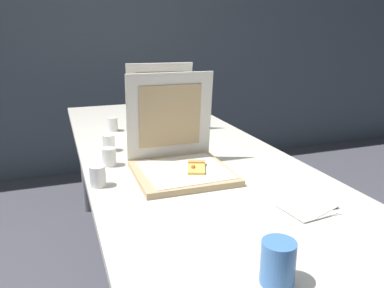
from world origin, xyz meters
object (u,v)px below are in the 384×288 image
(pizza_box_front, at_px, (180,159))
(cup_white_far, at_px, (113,124))
(cup_white_mid, at_px, (109,143))
(napkin_pile, at_px, (308,207))
(table, at_px, (175,157))
(cup_white_near_center, at_px, (109,157))
(cup_printed_front, at_px, (278,263))
(cup_white_near_left, at_px, (98,176))
(pizza_box_middle, at_px, (164,125))

(pizza_box_front, height_order, cup_white_far, pizza_box_front)
(cup_white_mid, xyz_separation_m, napkin_pile, (0.48, -0.78, -0.03))
(table, height_order, cup_white_near_center, cup_white_near_center)
(cup_white_near_center, bearing_deg, napkin_pile, -49.17)
(pizza_box_front, relative_size, cup_white_far, 5.04)
(cup_printed_front, bearing_deg, cup_white_near_center, 104.82)
(cup_white_mid, height_order, cup_white_near_center, same)
(cup_white_far, height_order, cup_printed_front, cup_printed_front)
(cup_white_mid, bearing_deg, cup_white_near_left, -103.22)
(napkin_pile, bearing_deg, cup_printed_front, -135.64)
(napkin_pile, bearing_deg, cup_white_far, 110.01)
(table, xyz_separation_m, cup_white_near_center, (-0.32, -0.15, 0.08))
(pizza_box_front, height_order, cup_white_near_left, pizza_box_front)
(pizza_box_middle, height_order, cup_white_mid, pizza_box_middle)
(cup_white_near_left, relative_size, cup_printed_front, 0.74)
(table, relative_size, napkin_pile, 13.04)
(napkin_pile, bearing_deg, cup_white_near_center, 130.83)
(napkin_pile, bearing_deg, cup_white_mid, 121.55)
(pizza_box_middle, bearing_deg, pizza_box_front, -95.13)
(pizza_box_front, xyz_separation_m, cup_white_far, (-0.14, 0.71, -0.02))
(pizza_box_middle, xyz_separation_m, cup_white_far, (-0.23, 0.16, -0.02))
(cup_white_near_left, distance_m, napkin_pile, 0.69)
(cup_white_near_center, bearing_deg, cup_white_near_left, -108.58)
(cup_white_far, xyz_separation_m, cup_printed_front, (0.13, -1.40, 0.01))
(pizza_box_middle, xyz_separation_m, napkin_pile, (0.18, -0.96, -0.05))
(cup_white_near_center, height_order, napkin_pile, cup_white_near_center)
(table, relative_size, cup_white_far, 31.49)
(cup_white_near_center, xyz_separation_m, napkin_pile, (0.50, -0.58, -0.03))
(pizza_box_front, bearing_deg, cup_white_near_left, -173.59)
(pizza_box_front, height_order, pizza_box_middle, pizza_box_front)
(cup_white_mid, relative_size, cup_white_near_left, 1.00)
(pizza_box_front, xyz_separation_m, cup_white_near_center, (-0.24, 0.17, -0.02))
(cup_white_far, xyz_separation_m, cup_white_near_center, (-0.09, -0.54, 0.00))
(pizza_box_front, relative_size, cup_white_near_center, 5.04)
(cup_printed_front, bearing_deg, cup_white_far, 95.38)
(cup_white_near_left, bearing_deg, pizza_box_front, 5.63)
(pizza_box_middle, bearing_deg, cup_white_mid, -144.62)
(cup_white_far, bearing_deg, cup_printed_front, -84.62)
(cup_white_near_left, bearing_deg, napkin_pile, -34.27)
(pizza_box_front, xyz_separation_m, napkin_pile, (0.27, -0.42, -0.05))
(cup_white_far, height_order, cup_white_near_center, same)
(cup_white_far, xyz_separation_m, cup_white_near_left, (-0.16, -0.74, 0.00))
(cup_white_mid, relative_size, cup_white_near_center, 1.00)
(pizza_box_middle, height_order, cup_white_near_center, pizza_box_middle)
(napkin_pile, bearing_deg, pizza_box_front, 122.59)
(pizza_box_middle, height_order, cup_printed_front, pizza_box_middle)
(cup_white_mid, distance_m, cup_white_near_left, 0.40)
(table, bearing_deg, cup_white_near_center, -154.82)
(cup_printed_front, xyz_separation_m, napkin_pile, (0.28, 0.27, -0.04))
(pizza_box_front, xyz_separation_m, cup_printed_front, (-0.01, -0.69, -0.00))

